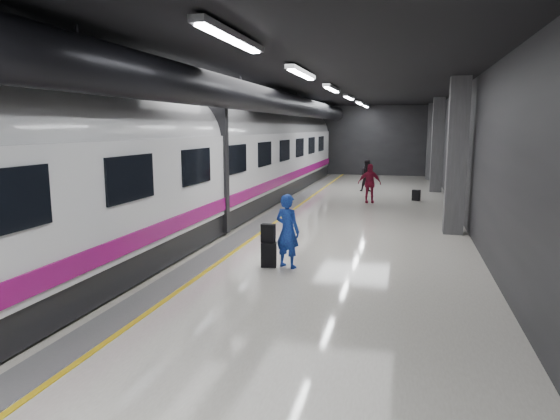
% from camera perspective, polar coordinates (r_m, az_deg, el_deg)
% --- Properties ---
extents(ground, '(40.00, 40.00, 0.00)m').
position_cam_1_polar(ground, '(13.96, 0.79, -3.34)').
color(ground, silver).
rests_on(ground, ground).
extents(platform_hall, '(10.02, 40.02, 4.51)m').
position_cam_1_polar(platform_hall, '(14.62, 0.61, 11.20)').
color(platform_hall, black).
rests_on(platform_hall, ground).
extents(train, '(3.05, 38.00, 4.05)m').
position_cam_1_polar(train, '(14.75, -11.60, 5.29)').
color(train, black).
rests_on(train, ground).
extents(traveler_main, '(0.71, 0.59, 1.65)m').
position_cam_1_polar(traveler_main, '(11.01, 0.86, -2.41)').
color(traveler_main, blue).
rests_on(traveler_main, ground).
extents(suitcase_main, '(0.37, 0.27, 0.56)m').
position_cam_1_polar(suitcase_main, '(11.17, -1.29, -5.12)').
color(suitcase_main, black).
rests_on(suitcase_main, ground).
extents(shoulder_bag, '(0.31, 0.17, 0.41)m').
position_cam_1_polar(shoulder_bag, '(11.09, -1.36, -2.66)').
color(shoulder_bag, black).
rests_on(shoulder_bag, suitcase_main).
extents(traveler_far_a, '(0.84, 0.70, 1.56)m').
position_cam_1_polar(traveler_far_a, '(24.56, 10.00, 3.88)').
color(traveler_far_a, black).
rests_on(traveler_far_a, ground).
extents(traveler_far_b, '(1.00, 0.56, 1.61)m').
position_cam_1_polar(traveler_far_b, '(20.94, 10.18, 3.02)').
color(traveler_far_b, maroon).
rests_on(traveler_far_b, ground).
extents(suitcase_far, '(0.37, 0.31, 0.47)m').
position_cam_1_polar(suitcase_far, '(22.00, 15.30, 1.63)').
color(suitcase_far, black).
rests_on(suitcase_far, ground).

